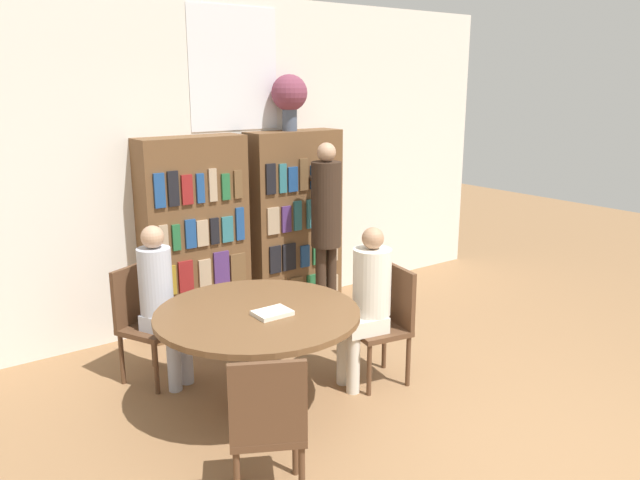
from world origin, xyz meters
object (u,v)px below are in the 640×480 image
(reading_table, at_px, (258,325))
(seated_reader_right, at_px, (367,297))
(chair_left_side, at_px, (144,317))
(librarian_standing, at_px, (326,215))
(bookshelf_right, at_px, (295,221))
(flower_vase, at_px, (289,95))
(seated_reader_left, at_px, (161,297))
(chair_near_camera, at_px, (267,423))
(chair_far_side, at_px, (387,319))
(bookshelf_left, at_px, (195,236))

(reading_table, height_order, seated_reader_right, seated_reader_right)
(chair_left_side, distance_m, librarian_standing, 1.94)
(bookshelf_right, bearing_deg, librarian_standing, -88.19)
(flower_vase, xyz_separation_m, seated_reader_left, (-1.72, -0.84, -1.42))
(chair_near_camera, relative_size, librarian_standing, 0.52)
(chair_near_camera, height_order, chair_far_side, same)
(flower_vase, height_order, reading_table, flower_vase)
(bookshelf_left, bearing_deg, chair_near_camera, -107.59)
(bookshelf_right, bearing_deg, seated_reader_right, -107.33)
(reading_table, xyz_separation_m, chair_near_camera, (-0.49, -0.91, -0.14))
(flower_vase, relative_size, reading_table, 0.38)
(chair_near_camera, bearing_deg, bookshelf_left, 100.65)
(chair_left_side, relative_size, seated_reader_right, 0.73)
(flower_vase, xyz_separation_m, chair_near_camera, (-1.84, -2.52, -1.62))
(chair_left_side, xyz_separation_m, seated_reader_right, (1.30, -1.09, 0.20))
(chair_left_side, bearing_deg, seated_reader_right, 114.26)
(bookshelf_right, bearing_deg, chair_far_side, -101.77)
(chair_near_camera, bearing_deg, chair_left_side, 117.00)
(bookshelf_right, distance_m, seated_reader_right, 1.85)
(bookshelf_right, relative_size, librarian_standing, 1.04)
(reading_table, relative_size, chair_left_side, 1.57)
(chair_far_side, bearing_deg, seated_reader_right, 90.00)
(chair_near_camera, distance_m, seated_reader_right, 1.55)
(bookshelf_left, relative_size, bookshelf_right, 1.00)
(flower_vase, relative_size, librarian_standing, 0.31)
(reading_table, bearing_deg, seated_reader_left, 115.76)
(bookshelf_left, distance_m, bookshelf_right, 1.09)
(reading_table, bearing_deg, librarian_standing, 38.00)
(seated_reader_right, relative_size, librarian_standing, 0.72)
(bookshelf_right, height_order, chair_far_side, bookshelf_right)
(bookshelf_right, relative_size, seated_reader_right, 1.46)
(flower_vase, xyz_separation_m, seated_reader_right, (-0.50, -1.76, -1.41))
(bookshelf_left, bearing_deg, librarian_standing, -24.46)
(bookshelf_right, distance_m, chair_left_side, 2.00)
(reading_table, xyz_separation_m, chair_far_side, (1.02, -0.18, -0.14))
(flower_vase, bearing_deg, reading_table, -130.04)
(reading_table, relative_size, chair_far_side, 1.57)
(reading_table, relative_size, seated_reader_left, 1.14)
(seated_reader_right, bearing_deg, bookshelf_right, -7.09)
(bookshelf_left, height_order, seated_reader_left, bookshelf_left)
(bookshelf_left, height_order, chair_near_camera, bookshelf_left)
(bookshelf_right, xyz_separation_m, flower_vase, (-0.04, 0.00, 1.23))
(bookshelf_right, distance_m, chair_near_camera, 3.16)
(flower_vase, relative_size, chair_far_side, 0.59)
(chair_far_side, height_order, seated_reader_right, seated_reader_right)
(bookshelf_right, bearing_deg, bookshelf_left, 179.99)
(reading_table, height_order, chair_left_side, chair_left_side)
(librarian_standing, bearing_deg, seated_reader_left, -169.44)
(bookshelf_right, height_order, seated_reader_left, bookshelf_right)
(flower_vase, bearing_deg, chair_far_side, -100.41)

